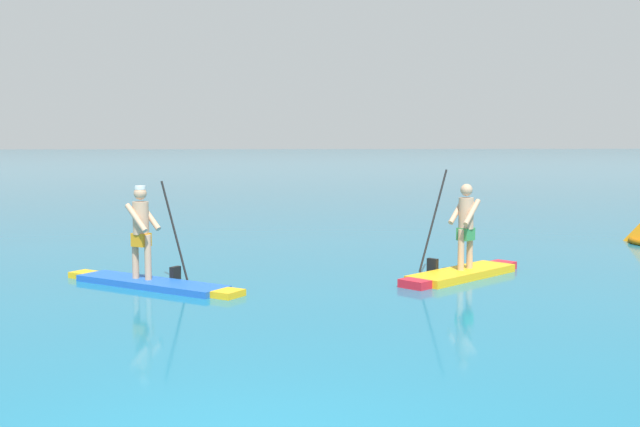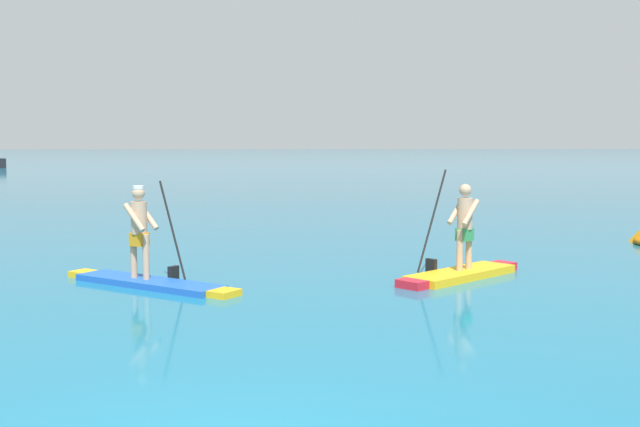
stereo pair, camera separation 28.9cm
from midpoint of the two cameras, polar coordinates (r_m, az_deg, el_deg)
paddleboarder_mid_center at (r=12.82m, az=-13.29°, el=-3.91°), size 3.08×2.48×1.75m
paddleboarder_far_right at (r=13.47m, az=9.98°, el=-3.48°), size 2.57×2.23×1.88m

